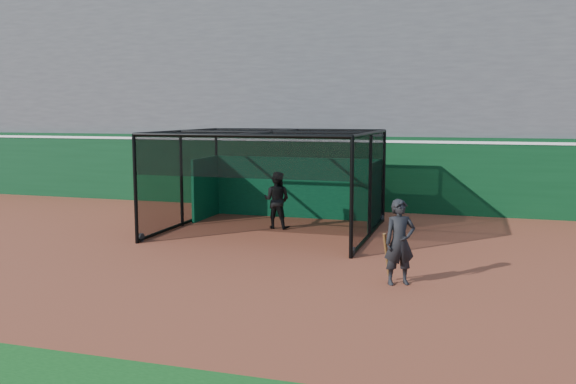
# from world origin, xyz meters

# --- Properties ---
(ground) EXTENTS (120.00, 120.00, 0.00)m
(ground) POSITION_xyz_m (0.00, 0.00, 0.00)
(ground) COLOR brown
(ground) RESTS_ON ground
(outfield_wall) EXTENTS (50.00, 0.50, 2.50)m
(outfield_wall) POSITION_xyz_m (0.00, 8.50, 1.29)
(outfield_wall) COLOR #093317
(outfield_wall) RESTS_ON ground
(grandstand) EXTENTS (50.00, 7.85, 8.95)m
(grandstand) POSITION_xyz_m (0.00, 12.27, 4.48)
(grandstand) COLOR #4C4C4F
(grandstand) RESTS_ON ground
(batting_cage) EXTENTS (5.58, 5.10, 2.75)m
(batting_cage) POSITION_xyz_m (-0.46, 4.07, 1.37)
(batting_cage) COLOR black
(batting_cage) RESTS_ON ground
(batter) EXTENTS (0.82, 0.66, 1.62)m
(batter) POSITION_xyz_m (-0.46, 4.54, 0.81)
(batter) COLOR black
(batter) RESTS_ON ground
(on_deck_player) EXTENTS (0.72, 0.62, 1.65)m
(on_deck_player) POSITION_xyz_m (3.57, -0.26, 0.82)
(on_deck_player) COLOR black
(on_deck_player) RESTS_ON ground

